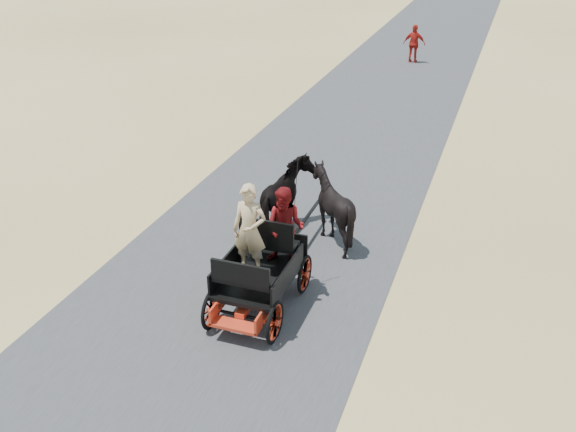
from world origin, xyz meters
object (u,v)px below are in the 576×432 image
(carriage, at_px, (260,291))
(pedestrian, at_px, (414,44))
(horse_left, at_px, (286,200))
(horse_right, at_px, (332,207))

(carriage, distance_m, pedestrian, 20.67)
(horse_left, distance_m, horse_right, 1.10)
(carriage, height_order, horse_right, horse_right)
(horse_left, xyz_separation_m, pedestrian, (-0.03, 17.65, 0.02))
(carriage, bearing_deg, horse_left, 100.39)
(carriage, distance_m, horse_left, 3.09)
(carriage, xyz_separation_m, horse_left, (-0.55, 3.00, 0.49))
(horse_right, bearing_deg, pedestrian, -86.32)
(carriage, height_order, horse_left, horse_left)
(horse_right, distance_m, pedestrian, 17.69)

